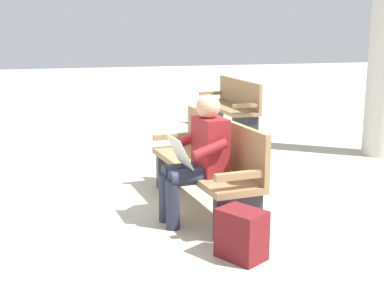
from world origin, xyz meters
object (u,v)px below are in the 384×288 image
object	(u,v)px
bench_near	(209,163)
backpack	(242,234)
person_seated	(199,155)
bench_far	(231,105)

from	to	relation	value
bench_near	backpack	distance (m)	1.21
person_seated	bench_far	world-z (taller)	person_seated
backpack	bench_near	bearing A→B (deg)	-5.38
person_seated	bench_near	bearing A→B (deg)	-37.60
bench_far	person_seated	bearing A→B (deg)	154.57
person_seated	backpack	world-z (taller)	person_seated
backpack	bench_far	size ratio (longest dim) A/B	0.24
bench_near	backpack	size ratio (longest dim) A/B	4.24
person_seated	bench_far	distance (m)	4.41
person_seated	backpack	size ratio (longest dim) A/B	2.73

